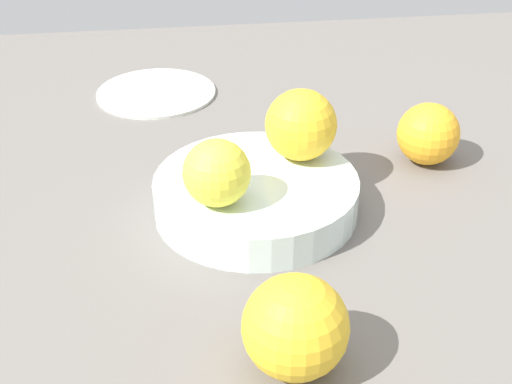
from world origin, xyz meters
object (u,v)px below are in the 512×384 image
Objects in this scene: orange_in_bowl_1 at (217,173)px; orange_loose_0 at (293,327)px; fruit_bowl at (256,196)px; orange_in_bowl_0 at (301,125)px; orange_loose_1 at (428,134)px; side_plate at (156,91)px.

orange_in_bowl_1 reaches higher than orange_loose_0.
fruit_bowl is 8.34cm from orange_in_bowl_0.
fruit_bowl is 21.14cm from orange_loose_0.
orange_in_bowl_0 is 0.92× the size of orange_loose_0.
orange_loose_1 is (-19.72, -7.31, 1.66)cm from fruit_bowl.
orange_in_bowl_1 is 26.28cm from orange_loose_1.
fruit_bowl is at bearing 20.33° from orange_loose_1.
orange_loose_0 is 1.15× the size of orange_loose_1.
orange_in_bowl_0 is at bearing 119.33° from side_plate.
orange_in_bowl_0 is (-4.98, -3.83, 5.48)cm from fruit_bowl.
orange_in_bowl_0 reaches higher than orange_loose_1.
side_plate is (14.25, -25.36, -6.79)cm from orange_in_bowl_0.
orange_in_bowl_0 is 15.61cm from orange_loose_1.
orange_loose_0 is at bearing 102.22° from orange_in_bowl_1.
side_plate is at bearing -80.85° from orange_in_bowl_1.
fruit_bowl is 2.55× the size of orange_loose_0.
orange_in_bowl_0 is at bearing -101.80° from orange_loose_0.
orange_loose_1 is 36.44cm from side_plate.
orange_loose_0 is 0.50× the size of side_plate.
orange_in_bowl_0 is 0.46× the size of side_plate.
fruit_bowl is 21.09cm from orange_loose_1.
side_plate is at bearing -79.78° from orange_loose_0.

